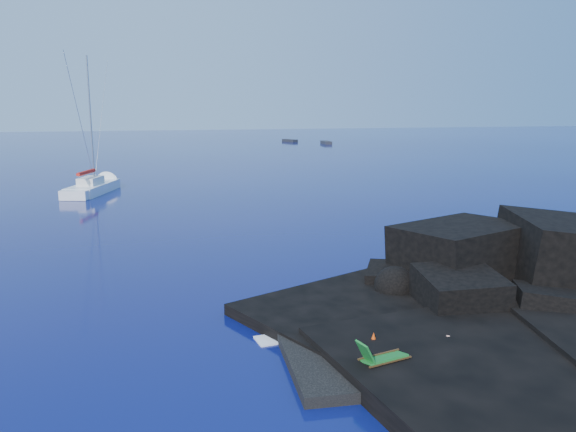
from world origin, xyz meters
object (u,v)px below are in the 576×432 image
object	(u,v)px
sailboat	(93,193)
distant_boat_a	(290,142)
deck_chair	(385,352)
sunbather	(440,343)
marker_cone	(374,340)
distant_boat_b	(326,144)

from	to	relation	value
sailboat	distant_boat_a	xyz separation A→B (m)	(42.30, 75.36, 0.00)
sailboat	distant_boat_a	distance (m)	86.43
sailboat	deck_chair	world-z (taller)	sailboat
sunbather	distant_boat_a	xyz separation A→B (m)	(29.68, 117.28, -0.53)
marker_cone	sunbather	bearing A→B (deg)	-18.80
distant_boat_b	sunbather	bearing A→B (deg)	-103.00
sailboat	marker_cone	xyz separation A→B (m)	(10.57, -41.22, 0.60)
marker_cone	deck_chair	bearing A→B (deg)	-102.81
sailboat	marker_cone	bearing A→B (deg)	-56.97
distant_boat_b	sailboat	bearing A→B (deg)	-121.05
sunbather	distant_boat_b	bearing A→B (deg)	45.44
sunbather	distant_boat_a	world-z (taller)	sunbather
marker_cone	distant_boat_a	xyz separation A→B (m)	(31.73, 116.58, -0.60)
sailboat	deck_chair	size ratio (longest dim) A/B	8.18
deck_chair	sunbather	size ratio (longest dim) A/B	0.97
sailboat	distant_boat_a	bearing A→B (deg)	79.34
marker_cone	distant_boat_a	distance (m)	120.83
deck_chair	distant_boat_a	xyz separation A→B (m)	(32.08, 118.12, -0.90)
sunbather	distant_boat_a	bearing A→B (deg)	49.53
sunbather	deck_chair	bearing A→B (deg)	173.02
marker_cone	distant_boat_b	distance (m)	112.95
distant_boat_a	marker_cone	bearing A→B (deg)	-124.75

